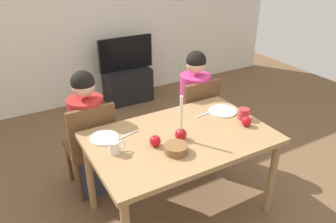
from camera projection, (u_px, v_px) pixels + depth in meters
The scene contains 19 objects.
ground_plane at pixel (179, 209), 2.84m from camera, with size 7.68×7.68×0.00m, color brown.
back_wall at pixel (78, 10), 4.26m from camera, with size 6.40×0.10×2.60m, color silver.
dining_table at pixel (181, 145), 2.53m from camera, with size 1.40×0.90×0.75m.
chair_left at pixel (91, 143), 2.84m from camera, with size 0.40×0.40×0.90m.
chair_right at pixel (196, 115), 3.32m from camera, with size 0.40×0.40×0.90m.
person_left_child at pixel (90, 136), 2.84m from camera, with size 0.30×0.30×1.17m.
person_right_child at pixel (194, 108), 3.32m from camera, with size 0.30×0.30×1.17m.
tv_stand at pixel (128, 85), 4.74m from camera, with size 0.64×0.40×0.48m, color black.
tv at pixel (126, 54), 4.52m from camera, with size 0.79×0.05×0.46m.
candle_centerpiece at pixel (181, 131), 2.42m from camera, with size 0.09×0.09×0.36m.
plate_left at pixel (104, 138), 2.46m from camera, with size 0.22×0.22×0.01m, color white.
plate_right at pixel (223, 111), 2.85m from camera, with size 0.24×0.24×0.01m, color white.
mug_left at pixel (115, 147), 2.27m from camera, with size 0.12×0.08×0.09m.
mug_right at pixel (244, 114), 2.72m from camera, with size 0.14×0.09×0.09m.
fork_left at pixel (128, 135), 2.50m from camera, with size 0.18×0.01×0.01m, color silver.
fork_right at pixel (205, 114), 2.81m from camera, with size 0.18×0.01×0.01m, color silver.
bowl_walnuts at pixel (176, 149), 2.28m from camera, with size 0.17×0.17×0.06m, color brown.
apple_near_candle at pixel (155, 141), 2.35m from camera, with size 0.08×0.08×0.08m, color red.
apple_by_left_plate at pixel (246, 121), 2.62m from camera, with size 0.08×0.08×0.08m, color red.
Camera 1 is at (-1.14, -1.81, 2.05)m, focal length 34.77 mm.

